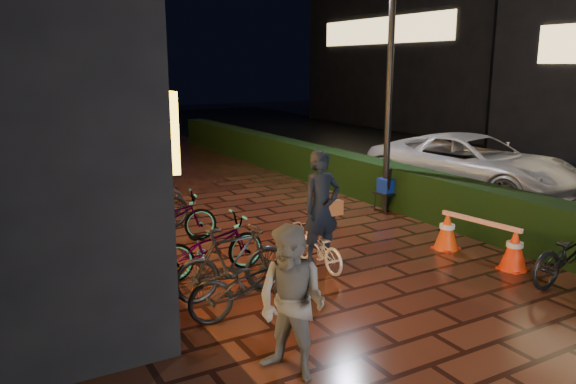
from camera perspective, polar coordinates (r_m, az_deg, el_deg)
ground at (r=8.27m, az=14.54°, el=-11.35°), size 80.00×80.00×0.00m
asphalt_road at (r=18.01m, az=24.14°, el=1.07°), size 11.00×60.00×0.01m
hedge at (r=16.15m, az=3.30°, el=2.74°), size 0.70×20.00×1.00m
bystander_person at (r=6.09m, az=0.38°, el=-11.20°), size 0.95×1.03×1.70m
van at (r=15.49m, az=18.20°, el=2.71°), size 3.63×5.94×1.54m
lamp_post_hedge at (r=12.89m, az=10.29°, el=11.28°), size 0.53×0.17×5.49m
lamp_post_sf at (r=11.78m, az=-17.11°, el=9.29°), size 0.46×0.26×4.93m
cyclist at (r=9.25m, az=3.23°, el=-3.44°), size 0.72×1.40×1.99m
traffic_barrier at (r=10.36m, az=18.83°, el=-4.54°), size 0.64×1.78×0.72m
cart_assembly at (r=13.16m, az=10.18°, el=0.50°), size 0.60×0.62×1.10m
parked_bikes_storefront at (r=10.00m, az=-10.41°, el=-3.83°), size 2.05×6.36×1.07m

